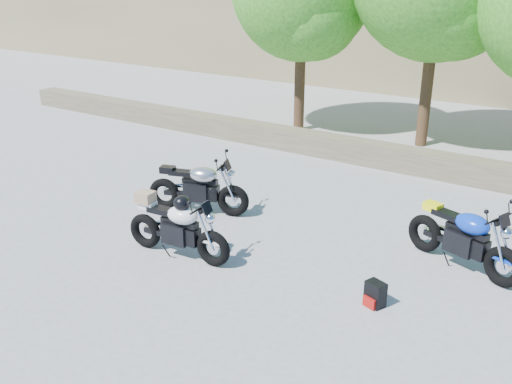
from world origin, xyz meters
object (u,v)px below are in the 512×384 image
silver_bike (199,188)px  backpack (375,294)px  blue_bike (464,239)px  white_bike (177,226)px

silver_bike → backpack: size_ratio=5.43×
silver_bike → backpack: (3.86, -1.15, -0.30)m
blue_bike → backpack: blue_bike is taller
silver_bike → blue_bike: bearing=-12.0°
silver_bike → backpack: silver_bike is taller
white_bike → backpack: 3.10m
silver_bike → backpack: bearing=-35.1°
white_bike → silver_bike: bearing=113.0°
white_bike → backpack: white_bike is taller
backpack → blue_bike: bearing=88.3°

